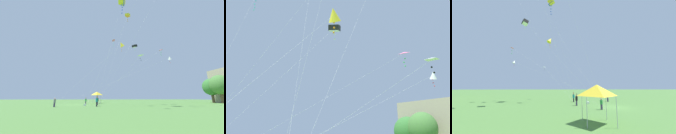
% 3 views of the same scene
% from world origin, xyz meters
% --- Properties ---
extents(ground_plane, '(220.00, 220.00, 0.00)m').
position_xyz_m(ground_plane, '(0.00, 0.00, 0.00)').
color(ground_plane, '#4C7A38').
extents(tree_far_centre, '(5.16, 4.65, 7.79)m').
position_xyz_m(tree_far_centre, '(-8.36, 42.40, 5.03)').
color(tree_far_centre, brown).
rests_on(tree_far_centre, ground).
extents(tree_far_right, '(5.58, 5.03, 8.43)m').
position_xyz_m(tree_far_right, '(-5.17, 42.39, 5.44)').
color(tree_far_right, brown).
rests_on(tree_far_right, ground).
extents(festival_tent, '(2.64, 2.64, 3.38)m').
position_xyz_m(festival_tent, '(-8.77, 5.14, 2.87)').
color(festival_tent, '#B7B7BC').
rests_on(festival_tent, ground).
extents(cooler_box, '(0.50, 0.43, 0.35)m').
position_xyz_m(cooler_box, '(3.99, 3.37, 0.18)').
color(cooler_box, white).
rests_on(cooler_box, ground).
extents(person_green_shirt, '(0.36, 0.36, 1.76)m').
position_xyz_m(person_green_shirt, '(-2.14, 2.73, 0.86)').
color(person_green_shirt, '#473860').
rests_on(person_green_shirt, ground).
extents(person_black_shirt, '(0.41, 0.41, 2.02)m').
position_xyz_m(person_black_shirt, '(1.52, 5.80, 0.98)').
color(person_black_shirt, '#473860').
rests_on(person_black_shirt, ground).
extents(person_grey_shirt, '(0.36, 0.36, 1.53)m').
position_xyz_m(person_grey_shirt, '(7.00, -1.52, 0.82)').
color(person_grey_shirt, '#473860').
rests_on(person_grey_shirt, ground).
extents(person_teal_shirt, '(0.42, 0.42, 2.02)m').
position_xyz_m(person_teal_shirt, '(6.41, 5.84, 0.98)').
color(person_teal_shirt, '#282833').
rests_on(person_teal_shirt, ground).
extents(kite_white_delta_0, '(11.15, 7.61, 8.32)m').
position_xyz_m(kite_white_delta_0, '(11.78, 12.78, 8.11)').
color(kite_white_delta_0, silver).
rests_on(kite_white_delta_0, ground).
extents(kite_pink_delta_1, '(8.85, 17.37, 11.72)m').
position_xyz_m(kite_pink_delta_1, '(6.19, 18.97, 11.37)').
color(kite_pink_delta_1, silver).
rests_on(kite_pink_delta_1, ground).
extents(kite_yellow_diamond_2, '(2.60, 13.68, 13.75)m').
position_xyz_m(kite_yellow_diamond_2, '(5.30, 10.85, 12.93)').
color(kite_yellow_diamond_2, silver).
rests_on(kite_yellow_diamond_2, ground).
extents(kite_white_diamond_4, '(2.06, 21.27, 9.37)m').
position_xyz_m(kite_white_diamond_4, '(8.73, 19.44, 8.89)').
color(kite_white_diamond_4, silver).
rests_on(kite_white_diamond_4, ground).
extents(kite_pink_delta_5, '(6.81, 8.44, 21.09)m').
position_xyz_m(kite_pink_delta_5, '(-8.69, 10.27, 20.52)').
color(kite_pink_delta_5, silver).
rests_on(kite_pink_delta_5, ground).
extents(kite_yellow_box_6, '(8.44, 8.42, 25.91)m').
position_xyz_m(kite_yellow_box_6, '(-1.16, 13.83, 25.23)').
color(kite_yellow_box_6, silver).
rests_on(kite_yellow_box_6, ground).
extents(kite_yellow_box_7, '(2.03, 6.11, 23.97)m').
position_xyz_m(kite_yellow_box_7, '(6.76, 10.89, 22.94)').
color(kite_yellow_box_7, silver).
rests_on(kite_yellow_box_7, ground).
extents(kite_purple_delta_8, '(2.43, 14.71, 26.53)m').
position_xyz_m(kite_purple_delta_8, '(4.94, 19.51, 25.06)').
color(kite_purple_delta_8, silver).
rests_on(kite_purple_delta_8, ground).
extents(kite_black_box_9, '(3.83, 13.53, 15.08)m').
position_xyz_m(kite_black_box_9, '(0.89, 14.94, 14.57)').
color(kite_black_box_9, silver).
rests_on(kite_black_box_9, ground).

